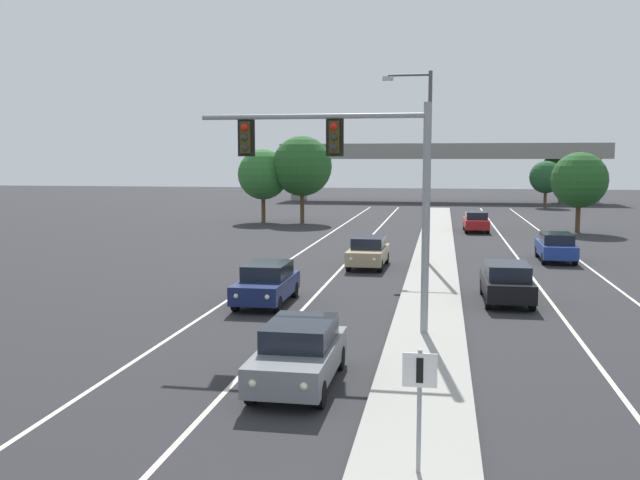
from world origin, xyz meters
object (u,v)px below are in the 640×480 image
(car_oncoming_tan, at_px, (368,252))
(car_receding_red, at_px, (476,221))
(median_sign_post, at_px, (419,393))
(tree_far_right_a, at_px, (561,168))
(overhead_signal_mast, at_px, (353,169))
(tree_far_right_b, at_px, (579,180))
(tree_far_left_b, at_px, (302,166))
(car_receding_blue, at_px, (556,247))
(tree_far_right_c, at_px, (546,177))
(car_oncoming_navy, at_px, (267,283))
(street_lamp_median, at_px, (425,156))
(car_receding_black, at_px, (507,282))
(tree_far_left_c, at_px, (263,174))
(car_oncoming_grey, at_px, (299,353))

(car_oncoming_tan, relative_size, car_receding_red, 1.00)
(median_sign_post, bearing_deg, tree_far_right_a, 79.64)
(tree_far_right_a, bearing_deg, overhead_signal_mast, -103.55)
(tree_far_right_b, bearing_deg, overhead_signal_mast, -110.77)
(car_oncoming_tan, relative_size, tree_far_right_a, 0.66)
(tree_far_right_a, height_order, tree_far_left_b, tree_far_left_b)
(median_sign_post, height_order, car_receding_blue, median_sign_post)
(overhead_signal_mast, height_order, tree_far_left_b, tree_far_left_b)
(tree_far_right_c, relative_size, tree_far_right_b, 0.88)
(tree_far_right_a, bearing_deg, tree_far_left_b, -127.92)
(car_oncoming_navy, distance_m, tree_far_right_c, 61.83)
(tree_far_left_b, distance_m, tree_far_right_b, 23.04)
(tree_far_right_a, bearing_deg, car_receding_blue, -99.00)
(tree_far_right_a, distance_m, tree_far_right_c, 11.66)
(tree_far_right_b, bearing_deg, median_sign_post, -103.36)
(tree_far_right_a, bearing_deg, median_sign_post, -100.36)
(street_lamp_median, relative_size, tree_far_right_b, 1.62)
(tree_far_right_a, xyz_separation_m, tree_far_right_b, (-4.84, -39.83, -0.40))
(car_oncoming_navy, bearing_deg, tree_far_right_a, 72.72)
(overhead_signal_mast, bearing_deg, car_oncoming_tan, 93.91)
(street_lamp_median, distance_m, car_receding_red, 19.23)
(car_receding_blue, height_order, tree_far_left_b, tree_far_left_b)
(street_lamp_median, distance_m, car_receding_black, 11.15)
(median_sign_post, relative_size, car_oncoming_tan, 0.49)
(tree_far_right_b, bearing_deg, car_oncoming_navy, -119.27)
(car_receding_red, bearing_deg, tree_far_right_b, 5.96)
(car_oncoming_navy, xyz_separation_m, tree_far_left_b, (-5.58, 34.93, 4.18))
(car_receding_blue, bearing_deg, tree_far_left_c, 136.31)
(car_receding_red, height_order, tree_far_right_a, tree_far_right_a)
(street_lamp_median, height_order, car_oncoming_grey, street_lamp_median)
(car_receding_black, bearing_deg, car_oncoming_navy, -168.52)
(car_oncoming_grey, distance_m, car_receding_black, 12.89)
(median_sign_post, height_order, tree_far_right_b, tree_far_right_b)
(tree_far_right_a, height_order, tree_far_right_c, tree_far_right_a)
(car_receding_red, xyz_separation_m, tree_far_right_a, (12.52, 40.63, 3.60))
(car_receding_blue, height_order, tree_far_right_c, tree_far_right_c)
(overhead_signal_mast, height_order, car_oncoming_grey, overhead_signal_mast)
(overhead_signal_mast, bearing_deg, median_sign_post, -76.37)
(street_lamp_median, height_order, car_oncoming_tan, street_lamp_median)
(car_oncoming_navy, xyz_separation_m, tree_far_left_c, (-9.16, 35.04, 3.44))
(tree_far_right_a, bearing_deg, car_oncoming_grey, -103.12)
(car_oncoming_navy, xyz_separation_m, tree_far_right_a, (21.80, 70.08, 3.60))
(street_lamp_median, distance_m, tree_far_right_b, 22.17)
(car_oncoming_grey, xyz_separation_m, car_oncoming_navy, (-3.24, 9.53, 0.00))
(car_receding_black, distance_m, car_receding_blue, 12.62)
(overhead_signal_mast, bearing_deg, tree_far_left_c, 108.41)
(tree_far_right_b, bearing_deg, street_lamp_median, -120.54)
(street_lamp_median, distance_m, car_oncoming_grey, 21.48)
(car_oncoming_grey, distance_m, car_receding_red, 39.45)
(overhead_signal_mast, relative_size, car_receding_blue, 1.63)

